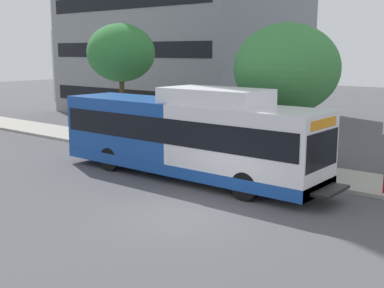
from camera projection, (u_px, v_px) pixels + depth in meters
name	position (u px, v px, depth m)	size (l,w,h in m)	color
ground_plane	(36.00, 175.00, 20.23)	(120.00, 120.00, 0.00)	#4C4C51
sidewalk_curb	(183.00, 153.00, 24.32)	(3.00, 56.00, 0.14)	#A8A399
transit_bus	(187.00, 136.00, 19.54)	(2.58, 12.25, 3.65)	white
street_tree_near_stop	(286.00, 69.00, 21.27)	(4.59, 4.59, 6.08)	#4C3823
street_tree_mid_block	(121.00, 53.00, 27.01)	(3.72, 3.72, 6.37)	#4C3823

